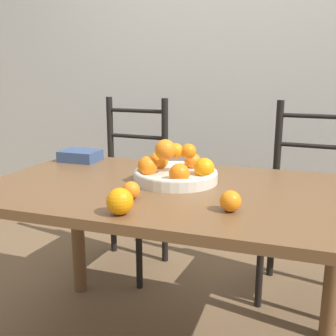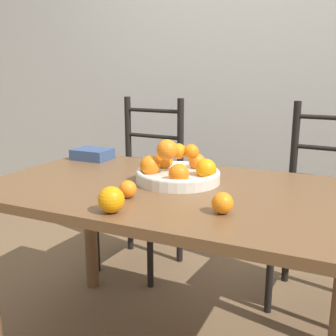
{
  "view_description": "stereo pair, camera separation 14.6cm",
  "coord_description": "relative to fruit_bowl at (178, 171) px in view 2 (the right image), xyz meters",
  "views": [
    {
      "loc": [
        0.47,
        -1.37,
        1.17
      ],
      "look_at": [
        0.0,
        -0.03,
        0.83
      ],
      "focal_mm": 42.0,
      "sensor_mm": 36.0,
      "label": 1
    },
    {
      "loc": [
        0.6,
        -1.32,
        1.17
      ],
      "look_at": [
        0.0,
        -0.03,
        0.83
      ],
      "focal_mm": 42.0,
      "sensor_mm": 36.0,
      "label": 2
    }
  ],
  "objects": [
    {
      "name": "dining_table",
      "position": [
        -0.0,
        -0.07,
        -0.16
      ],
      "size": [
        1.44,
        0.84,
        0.75
      ],
      "color": "brown",
      "rests_on": "ground_plane"
    },
    {
      "name": "chair_right",
      "position": [
        0.52,
        0.64,
        -0.31
      ],
      "size": [
        0.45,
        0.43,
        1.04
      ],
      "rotation": [
        0.0,
        0.0,
        -0.08
      ],
      "color": "black",
      "rests_on": "ground_plane"
    },
    {
      "name": "book_stack",
      "position": [
        -0.57,
        0.22,
        -0.02
      ],
      "size": [
        0.18,
        0.14,
        0.05
      ],
      "color": "#334770",
      "rests_on": "dining_table"
    },
    {
      "name": "chair_left",
      "position": [
        -0.51,
        0.64,
        -0.31
      ],
      "size": [
        0.45,
        0.43,
        1.04
      ],
      "rotation": [
        0.0,
        0.0,
        -0.07
      ],
      "color": "black",
      "rests_on": "ground_plane"
    },
    {
      "name": "wall_back",
      "position": [
        -0.0,
        1.37,
        0.5
      ],
      "size": [
        8.0,
        0.06,
        2.6
      ],
      "color": "beige",
      "rests_on": "ground_plane"
    },
    {
      "name": "orange_loose_0",
      "position": [
        0.27,
        -0.28,
        -0.01
      ],
      "size": [
        0.07,
        0.07,
        0.07
      ],
      "color": "orange",
      "rests_on": "dining_table"
    },
    {
      "name": "fruit_bowl",
      "position": [
        0.0,
        0.0,
        0.0
      ],
      "size": [
        0.34,
        0.34,
        0.18
      ],
      "color": "beige",
      "rests_on": "dining_table"
    },
    {
      "name": "orange_loose_2",
      "position": [
        -0.04,
        -0.42,
        -0.0
      ],
      "size": [
        0.08,
        0.08,
        0.08
      ],
      "color": "orange",
      "rests_on": "dining_table"
    },
    {
      "name": "orange_loose_1",
      "position": [
        -0.08,
        -0.26,
        -0.01
      ],
      "size": [
        0.06,
        0.06,
        0.06
      ],
      "color": "orange",
      "rests_on": "dining_table"
    }
  ]
}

